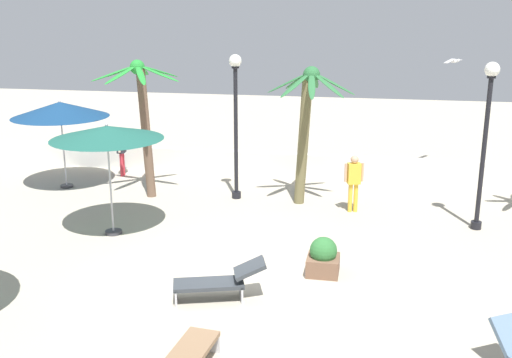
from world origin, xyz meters
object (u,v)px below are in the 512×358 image
(patio_umbrella_2, at_px, (60,110))
(lounge_chair_1, at_px, (183,357))
(guest_0, at_px, (354,178))
(palm_tree_1, at_px, (307,116))
(planter, at_px, (323,257))
(lamp_post_1, at_px, (236,112))
(seagull_0, at_px, (454,61))
(guest_1, at_px, (121,148))
(lounge_chair_2, at_px, (220,281))
(lamp_post_0, at_px, (486,128))
(patio_umbrella_1, at_px, (107,133))
(palm_tree_0, at_px, (142,109))

(patio_umbrella_2, xyz_separation_m, lounge_chair_1, (6.99, -9.53, -2.15))
(lounge_chair_1, bearing_deg, guest_0, 75.49)
(palm_tree_1, distance_m, planter, 5.51)
(lamp_post_1, xyz_separation_m, seagull_0, (6.63, 4.58, 1.22))
(guest_1, bearing_deg, patio_umbrella_2, -126.27)
(patio_umbrella_2, xyz_separation_m, lounge_chair_2, (6.87, -6.75, -2.15))
(lamp_post_0, bearing_deg, seagull_0, 91.97)
(planter, bearing_deg, patio_umbrella_1, 165.39)
(lamp_post_0, bearing_deg, guest_1, 164.15)
(lounge_chair_2, xyz_separation_m, guest_0, (2.40, 6.03, 0.60))
(patio_umbrella_1, relative_size, lamp_post_0, 0.66)
(palm_tree_0, distance_m, lamp_post_1, 2.81)
(lounge_chair_1, height_order, guest_0, guest_0)
(guest_0, relative_size, seagull_0, 1.49)
(guest_0, relative_size, guest_1, 1.01)
(palm_tree_0, xyz_separation_m, guest_0, (6.35, -0.30, -1.74))
(patio_umbrella_2, height_order, palm_tree_1, palm_tree_1)
(palm_tree_1, xyz_separation_m, lounge_chair_1, (-0.85, -9.33, -2.24))
(lamp_post_1, height_order, lounge_chair_1, lamp_post_1)
(seagull_0, bearing_deg, patio_umbrella_2, -160.00)
(patio_umbrella_1, distance_m, guest_1, 5.98)
(lounge_chair_1, bearing_deg, patio_umbrella_2, 126.25)
(palm_tree_1, relative_size, seagull_0, 3.66)
(palm_tree_1, xyz_separation_m, guest_1, (-6.59, 1.89, -1.65))
(patio_umbrella_2, distance_m, palm_tree_1, 7.84)
(lounge_chair_1, distance_m, seagull_0, 15.41)
(lounge_chair_2, bearing_deg, patio_umbrella_2, 135.48)
(guest_1, xyz_separation_m, seagull_0, (11.10, 2.80, 2.91))
(lounge_chair_1, relative_size, guest_1, 1.16)
(lamp_post_1, bearing_deg, palm_tree_1, -2.94)
(patio_umbrella_2, height_order, guest_0, patio_umbrella_2)
(palm_tree_1, bearing_deg, lamp_post_0, -15.69)
(seagull_0, bearing_deg, lounge_chair_2, -115.92)
(patio_umbrella_2, bearing_deg, seagull_0, 20.00)
(guest_1, bearing_deg, palm_tree_1, -15.96)
(seagull_0, bearing_deg, palm_tree_1, -133.85)
(palm_tree_1, bearing_deg, planter, -78.99)
(palm_tree_0, bearing_deg, patio_umbrella_2, 171.80)
(palm_tree_0, distance_m, lamp_post_0, 9.69)
(seagull_0, relative_size, planter, 1.31)
(palm_tree_1, xyz_separation_m, planter, (0.96, -4.94, -2.26))
(patio_umbrella_1, distance_m, lamp_post_0, 9.55)
(palm_tree_1, height_order, lounge_chair_1, palm_tree_1)
(palm_tree_1, bearing_deg, guest_0, -20.10)
(guest_1, relative_size, seagull_0, 1.47)
(planter, bearing_deg, lounge_chair_1, -112.36)
(lamp_post_1, distance_m, lounge_chair_1, 9.80)
(palm_tree_1, height_order, lounge_chair_2, palm_tree_1)
(patio_umbrella_2, bearing_deg, palm_tree_1, -1.44)
(lounge_chair_2, bearing_deg, palm_tree_0, 121.96)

